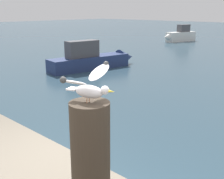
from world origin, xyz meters
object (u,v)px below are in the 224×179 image
at_px(mooring_post, 90,155).
at_px(seagull, 89,86).
at_px(boat_navy, 95,59).
at_px(boat_white, 179,35).

xyz_separation_m(mooring_post, seagull, (0.00, 0.00, 0.57)).
bearing_deg(boat_navy, seagull, -43.69).
distance_m(mooring_post, boat_white, 24.08).
bearing_deg(boat_white, mooring_post, -61.43).
height_order(mooring_post, boat_navy, mooring_post).
relative_size(seagull, boat_navy, 0.14).
height_order(boat_navy, boat_white, boat_white).
distance_m(boat_navy, boat_white, 13.53).
bearing_deg(seagull, boat_white, 118.57).
bearing_deg(seagull, mooring_post, -161.95).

